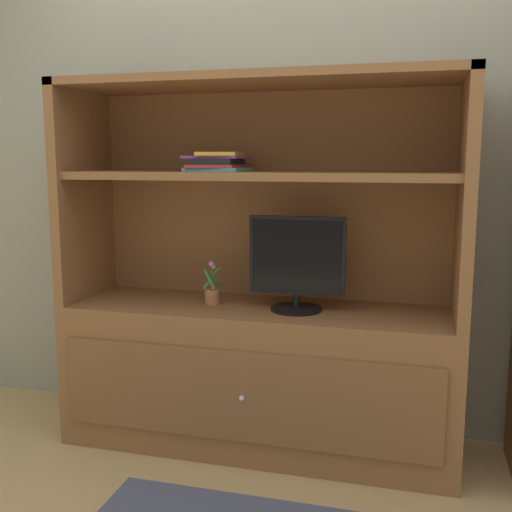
{
  "coord_description": "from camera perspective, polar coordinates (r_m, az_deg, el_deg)",
  "views": [
    {
      "loc": [
        0.71,
        -2.28,
        1.37
      ],
      "look_at": [
        0.0,
        0.35,
        0.93
      ],
      "focal_mm": 42.32,
      "sensor_mm": 36.0,
      "label": 1
    }
  ],
  "objects": [
    {
      "name": "painted_rear_wall",
      "position": [
        3.11,
        1.95,
        9.69
      ],
      "size": [
        6.0,
        0.1,
        2.8
      ],
      "primitive_type": "cube",
      "color": "gray",
      "rests_on": "ground_plane"
    },
    {
      "name": "ground_plane",
      "position": [
        2.75,
        -2.03,
        -20.73
      ],
      "size": [
        8.0,
        8.0,
        0.0
      ],
      "primitive_type": "plane",
      "color": "tan"
    },
    {
      "name": "tv_monitor",
      "position": [
        2.75,
        3.87,
        -0.7
      ],
      "size": [
        0.44,
        0.24,
        0.43
      ],
      "color": "black",
      "rests_on": "media_console"
    },
    {
      "name": "potted_plant",
      "position": [
        2.9,
        -4.17,
        -3.55
      ],
      "size": [
        0.08,
        0.08,
        0.22
      ],
      "color": "#B26642",
      "rests_on": "media_console"
    },
    {
      "name": "media_console",
      "position": [
        2.9,
        0.3,
        -7.7
      ],
      "size": [
        1.85,
        0.57,
        1.73
      ],
      "color": "brown",
      "rests_on": "ground_plane"
    },
    {
      "name": "magazine_stack",
      "position": [
        2.82,
        -3.59,
        8.83
      ],
      "size": [
        0.28,
        0.33,
        0.09
      ],
      "color": "teal",
      "rests_on": "media_console"
    }
  ]
}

